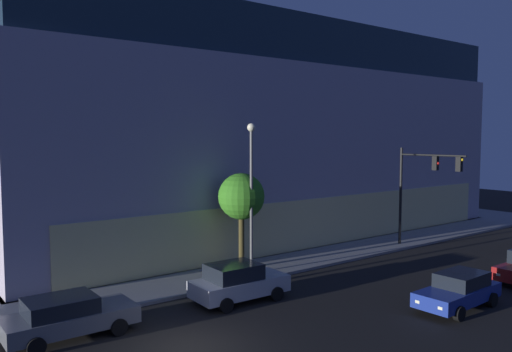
# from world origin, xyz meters

# --- Properties ---
(ground_plane) EXTENTS (120.00, 120.00, 0.00)m
(ground_plane) POSITION_xyz_m (0.00, 0.00, 0.00)
(ground_plane) COLOR black
(modern_building) EXTENTS (39.19, 31.91, 15.24)m
(modern_building) POSITION_xyz_m (15.29, 24.52, 7.55)
(modern_building) COLOR #4C4C51
(modern_building) RESTS_ON ground
(traffic_light_far_corner) EXTENTS (0.61, 4.54, 6.51)m
(traffic_light_far_corner) POSITION_xyz_m (20.01, 4.48, 4.75)
(traffic_light_far_corner) COLOR black
(traffic_light_far_corner) RESTS_ON sidewalk_corner
(street_lamp_sidewalk) EXTENTS (0.44, 0.44, 7.95)m
(street_lamp_sidewalk) POSITION_xyz_m (7.36, 6.17, 5.14)
(street_lamp_sidewalk) COLOR #5F5F5F
(street_lamp_sidewalk) RESTS_ON sidewalk_corner
(sidewalk_tree) EXTENTS (2.54, 2.54, 5.28)m
(sidewalk_tree) POSITION_xyz_m (7.49, 7.25, 4.11)
(sidewalk_tree) COLOR #473D1E
(sidewalk_tree) RESTS_ON sidewalk_corner
(car_grey) EXTENTS (4.74, 2.24, 1.55)m
(car_grey) POSITION_xyz_m (-2.99, 3.64, 0.80)
(car_grey) COLOR slate
(car_grey) RESTS_ON ground
(car_silver) EXTENTS (4.41, 2.28, 1.74)m
(car_silver) POSITION_xyz_m (4.42, 3.22, 0.87)
(car_silver) COLOR #B7BABF
(car_silver) RESTS_ON ground
(car_blue) EXTENTS (4.51, 2.09, 1.52)m
(car_blue) POSITION_xyz_m (11.51, -3.29, 0.78)
(car_blue) COLOR navy
(car_blue) RESTS_ON ground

